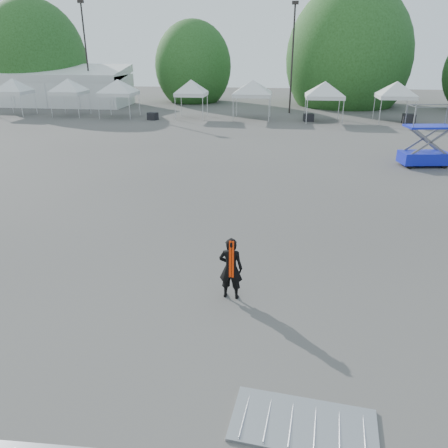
# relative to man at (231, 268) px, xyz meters

# --- Properties ---
(ground) EXTENTS (120.00, 120.00, 0.00)m
(ground) POSITION_rel_man_xyz_m (-1.17, 2.31, -0.83)
(ground) COLOR #474442
(ground) RESTS_ON ground
(marquee) EXTENTS (15.00, 6.25, 4.23)m
(marquee) POSITION_rel_man_xyz_m (-23.17, 37.31, 1.14)
(marquee) COLOR silver
(marquee) RESTS_ON ground
(light_pole_west) EXTENTS (0.60, 0.25, 10.30)m
(light_pole_west) POSITION_rel_man_xyz_m (-19.17, 36.31, 4.94)
(light_pole_west) COLOR black
(light_pole_west) RESTS_ON ground
(light_pole_east) EXTENTS (0.60, 0.25, 9.80)m
(light_pole_east) POSITION_rel_man_xyz_m (1.83, 34.31, 4.68)
(light_pole_east) COLOR black
(light_pole_east) RESTS_ON ground
(tree_far_w) EXTENTS (4.80, 4.80, 7.30)m
(tree_far_w) POSITION_rel_man_xyz_m (-27.17, 40.31, 3.71)
(tree_far_w) COLOR #382314
(tree_far_w) RESTS_ON ground
(tree_mid_w) EXTENTS (4.16, 4.16, 6.33)m
(tree_mid_w) POSITION_rel_man_xyz_m (-9.17, 42.31, 3.10)
(tree_mid_w) COLOR #382314
(tree_mid_w) RESTS_ON ground
(tree_mid_e) EXTENTS (5.12, 5.12, 7.79)m
(tree_mid_e) POSITION_rel_man_xyz_m (7.83, 41.31, 4.01)
(tree_mid_e) COLOR #382314
(tree_mid_e) RESTS_ON ground
(tent_a) EXTENTS (3.76, 3.76, 3.88)m
(tent_a) POSITION_rel_man_xyz_m (-23.59, 29.53, 2.23)
(tent_a) COLOR silver
(tent_a) RESTS_ON ground
(tent_b) EXTENTS (3.93, 3.93, 3.88)m
(tent_b) POSITION_rel_man_xyz_m (-18.39, 29.87, 2.23)
(tent_b) COLOR silver
(tent_b) RESTS_ON ground
(tent_c) EXTENTS (4.29, 4.29, 3.88)m
(tent_c) POSITION_rel_man_xyz_m (-13.55, 29.49, 2.23)
(tent_c) COLOR silver
(tent_c) RESTS_ON ground
(tent_d) EXTENTS (3.75, 3.75, 3.88)m
(tent_d) POSITION_rel_man_xyz_m (-6.96, 29.90, 2.23)
(tent_d) COLOR silver
(tent_d) RESTS_ON ground
(tent_e) EXTENTS (4.65, 4.65, 3.88)m
(tent_e) POSITION_rel_man_xyz_m (-1.53, 30.15, 2.23)
(tent_e) COLOR silver
(tent_e) RESTS_ON ground
(tent_f) EXTENTS (4.43, 4.43, 3.88)m
(tent_f) POSITION_rel_man_xyz_m (4.61, 29.35, 2.23)
(tent_f) COLOR silver
(tent_f) RESTS_ON ground
(tent_g) EXTENTS (4.20, 4.20, 3.88)m
(tent_g) POSITION_rel_man_xyz_m (10.58, 30.11, 2.23)
(tent_g) COLOR silver
(tent_g) RESTS_ON ground
(man) EXTENTS (0.63, 0.44, 1.66)m
(man) POSITION_rel_man_xyz_m (0.00, 0.00, 0.00)
(man) COLOR black
(man) RESTS_ON ground
(scissor_lift) EXTENTS (2.64, 1.63, 3.20)m
(scissor_lift) POSITION_rel_man_xyz_m (8.79, 14.60, 0.78)
(scissor_lift) COLOR #0C10A0
(scissor_lift) RESTS_ON ground
(barrier_mid) EXTENTS (2.56, 1.48, 0.08)m
(barrier_mid) POSITION_rel_man_xyz_m (1.70, -3.96, -0.79)
(barrier_mid) COLOR #9EA1A6
(barrier_mid) RESTS_ON ground
(crate_west) EXTENTS (0.98, 0.87, 0.64)m
(crate_west) POSITION_rel_man_xyz_m (-10.18, 28.39, -0.51)
(crate_west) COLOR black
(crate_west) RESTS_ON ground
(crate_mid) EXTENTS (0.93, 0.79, 0.64)m
(crate_mid) POSITION_rel_man_xyz_m (3.41, 29.27, -0.51)
(crate_mid) COLOR black
(crate_mid) RESTS_ON ground
(crate_east) EXTENTS (1.04, 0.83, 0.77)m
(crate_east) POSITION_rel_man_xyz_m (11.72, 29.29, -0.45)
(crate_east) COLOR black
(crate_east) RESTS_ON ground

